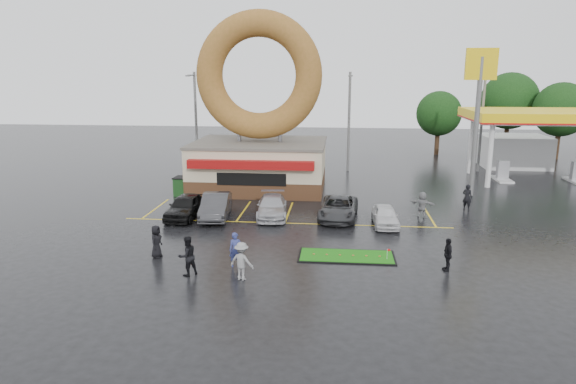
# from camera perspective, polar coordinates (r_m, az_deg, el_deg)

# --- Properties ---
(ground) EXTENTS (120.00, 120.00, 0.00)m
(ground) POSITION_cam_1_polar(r_m,az_deg,el_deg) (27.95, -1.12, -5.45)
(ground) COLOR black
(ground) RESTS_ON ground
(donut_shop) EXTENTS (10.20, 8.70, 13.50)m
(donut_shop) POSITION_cam_1_polar(r_m,az_deg,el_deg) (40.01, -3.19, 6.72)
(donut_shop) COLOR #472B19
(donut_shop) RESTS_ON ground
(gas_station) EXTENTS (12.30, 13.65, 5.90)m
(gas_station) POSITION_cam_1_polar(r_m,az_deg,el_deg) (50.40, 25.36, 5.93)
(gas_station) COLOR silver
(gas_station) RESTS_ON ground
(shell_sign) EXTENTS (2.20, 0.36, 10.60)m
(shell_sign) POSITION_cam_1_polar(r_m,az_deg,el_deg) (39.56, 20.44, 10.10)
(shell_sign) COLOR slate
(shell_sign) RESTS_ON ground
(streetlight_left) EXTENTS (0.40, 2.21, 9.00)m
(streetlight_left) POSITION_cam_1_polar(r_m,az_deg,el_deg) (48.25, -10.22, 8.00)
(streetlight_left) COLOR slate
(streetlight_left) RESTS_ON ground
(streetlight_mid) EXTENTS (0.40, 2.21, 9.00)m
(streetlight_mid) POSITION_cam_1_polar(r_m,az_deg,el_deg) (47.41, 6.79, 8.03)
(streetlight_mid) COLOR slate
(streetlight_mid) RESTS_ON ground
(streetlight_right) EXTENTS (0.40, 2.21, 9.00)m
(streetlight_right) POSITION_cam_1_polar(r_m,az_deg,el_deg) (50.06, 20.77, 7.54)
(streetlight_right) COLOR slate
(streetlight_right) RESTS_ON ground
(tree_far_a) EXTENTS (5.60, 5.60, 8.00)m
(tree_far_a) POSITION_cam_1_polar(r_m,az_deg,el_deg) (60.85, 28.08, 8.08)
(tree_far_a) COLOR #332114
(tree_far_a) RESTS_ON ground
(tree_far_c) EXTENTS (6.30, 6.30, 9.00)m
(tree_far_c) POSITION_cam_1_polar(r_m,az_deg,el_deg) (63.24, 23.40, 9.26)
(tree_far_c) COLOR #332114
(tree_far_c) RESTS_ON ground
(tree_far_d) EXTENTS (4.90, 4.90, 7.00)m
(tree_far_d) POSITION_cam_1_polar(r_m,az_deg,el_deg) (59.45, 16.42, 8.36)
(tree_far_d) COLOR #332114
(tree_far_d) RESTS_ON ground
(car_black) EXTENTS (1.98, 4.45, 1.49)m
(car_black) POSITION_cam_1_polar(r_m,az_deg,el_deg) (32.74, -11.29, -1.57)
(car_black) COLOR black
(car_black) RESTS_ON ground
(car_dgrey) EXTENTS (2.11, 4.76, 1.52)m
(car_dgrey) POSITION_cam_1_polar(r_m,az_deg,el_deg) (32.43, -8.04, -1.56)
(car_dgrey) COLOR #323134
(car_dgrey) RESTS_ON ground
(car_silver) EXTENTS (2.29, 4.68, 1.31)m
(car_silver) POSITION_cam_1_polar(r_m,az_deg,el_deg) (32.39, -1.80, -1.64)
(car_silver) COLOR #ABAAAF
(car_silver) RESTS_ON ground
(car_grey) EXTENTS (2.62, 5.03, 1.35)m
(car_grey) POSITION_cam_1_polar(r_m,az_deg,el_deg) (32.13, 5.62, -1.78)
(car_grey) COLOR #323234
(car_grey) RESTS_ON ground
(car_white) EXTENTS (1.59, 3.63, 1.22)m
(car_white) POSITION_cam_1_polar(r_m,az_deg,el_deg) (31.06, 10.75, -2.60)
(car_white) COLOR silver
(car_white) RESTS_ON ground
(person_blue) EXTENTS (0.69, 0.55, 1.64)m
(person_blue) POSITION_cam_1_polar(r_m,az_deg,el_deg) (24.25, -5.85, -6.40)
(person_blue) COLOR navy
(person_blue) RESTS_ON ground
(person_blackjkt) EXTENTS (1.11, 1.10, 1.81)m
(person_blackjkt) POSITION_cam_1_polar(r_m,az_deg,el_deg) (23.54, -11.12, -6.98)
(person_blackjkt) COLOR black
(person_blackjkt) RESTS_ON ground
(person_hoodie) EXTENTS (1.25, 0.94, 1.71)m
(person_hoodie) POSITION_cam_1_polar(r_m,az_deg,el_deg) (22.71, -5.17, -7.66)
(person_hoodie) COLOR gray
(person_hoodie) RESTS_ON ground
(person_bystander) EXTENTS (0.59, 0.84, 1.63)m
(person_bystander) POSITION_cam_1_polar(r_m,az_deg,el_deg) (26.11, -14.43, -5.34)
(person_bystander) COLOR black
(person_bystander) RESTS_ON ground
(person_cameraman) EXTENTS (0.47, 0.94, 1.54)m
(person_cameraman) POSITION_cam_1_polar(r_m,az_deg,el_deg) (24.79, 17.32, -6.63)
(person_cameraman) COLOR black
(person_cameraman) RESTS_ON ground
(person_walker_near) EXTENTS (1.59, 1.09, 1.65)m
(person_walker_near) POSITION_cam_1_polar(r_m,az_deg,el_deg) (33.28, 14.69, -1.37)
(person_walker_near) COLOR gray
(person_walker_near) RESTS_ON ground
(person_walker_far) EXTENTS (0.77, 0.71, 1.76)m
(person_walker_far) POSITION_cam_1_polar(r_m,az_deg,el_deg) (35.85, 19.29, -0.56)
(person_walker_far) COLOR black
(person_walker_far) RESTS_ON ground
(dumpster) EXTENTS (1.87, 1.31, 1.30)m
(dumpster) POSITION_cam_1_polar(r_m,az_deg,el_deg) (38.81, -11.11, 0.58)
(dumpster) COLOR #19431A
(dumpster) RESTS_ON ground
(putting_green) EXTENTS (4.76, 2.07, 0.59)m
(putting_green) POSITION_cam_1_polar(r_m,az_deg,el_deg) (25.75, 6.52, -7.09)
(putting_green) COLOR black
(putting_green) RESTS_ON ground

